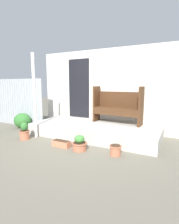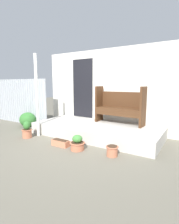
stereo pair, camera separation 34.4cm
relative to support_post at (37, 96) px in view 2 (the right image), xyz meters
name	(u,v)px [view 2 (the right image)]	position (x,y,z in m)	size (l,w,h in m)	color
ground_plane	(75,142)	(1.26, 0.10, -1.16)	(24.00, 24.00, 0.00)	#706B5B
porch_slab	(96,130)	(1.41, 0.90, -1.00)	(3.64, 1.61, 0.33)	beige
house_wall	(108,90)	(1.37, 1.73, 0.14)	(4.84, 0.08, 2.60)	white
fence_corrugated	(19,101)	(-1.94, 0.85, -0.32)	(2.84, 0.05, 1.68)	#ADB2B7
support_post	(37,96)	(0.00, 0.00, 0.00)	(0.08, 0.08, 2.32)	white
bench	(120,105)	(1.93, 1.40, -0.28)	(1.49, 0.50, 1.10)	#4C2D19
flower_pot_left	(27,131)	(-0.14, -0.29, -0.96)	(0.29, 0.29, 0.47)	#C67251
flower_pot_middle	(77,143)	(1.61, -0.30, -1.01)	(0.35, 0.35, 0.35)	#C67251
flower_pot_right	(112,150)	(2.43, -0.20, -1.04)	(0.27, 0.27, 0.22)	#C67251
planter_box_rect	(60,143)	(1.11, -0.31, -1.08)	(0.45, 0.17, 0.16)	tan
shrub_by_fence	(28,120)	(-1.19, 0.59, -0.91)	(0.60, 0.54, 0.51)	#387A33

